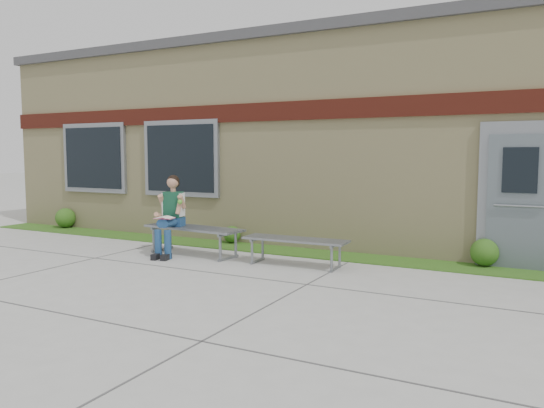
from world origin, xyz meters
The scene contains 9 objects.
ground centered at (0.00, 0.00, 0.00)m, with size 80.00×80.00×0.00m, color #9E9E99.
grass_strip centered at (0.00, 2.60, 0.01)m, with size 16.00×0.80×0.02m, color #245316.
school_building centered at (0.00, 5.99, 2.10)m, with size 16.20×6.22×4.20m.
bench_left centered at (-1.67, 1.55, 0.39)m, with size 1.98×0.71×0.50m.
bench_right centered at (0.33, 1.55, 0.34)m, with size 1.73×0.52×0.45m.
girl centered at (-2.02, 1.34, 0.75)m, with size 0.55×0.86×1.42m.
shrub_west centered at (-6.40, 2.85, 0.26)m, with size 0.47×0.47×0.47m, color #245316.
shrub_mid centered at (-1.68, 2.85, 0.19)m, with size 0.34×0.34×0.34m, color #245316.
shrub_east centered at (3.04, 2.85, 0.24)m, with size 0.44×0.44×0.44m, color #245316.
Camera 1 is at (3.90, -6.07, 1.81)m, focal length 35.00 mm.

